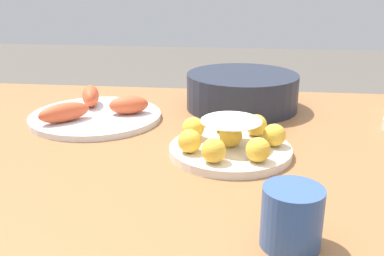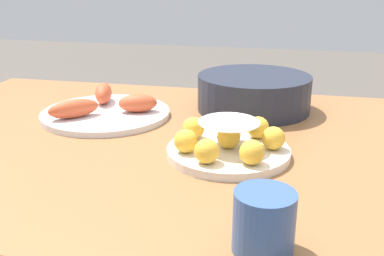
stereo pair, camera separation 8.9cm
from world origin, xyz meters
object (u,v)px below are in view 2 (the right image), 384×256
Objects in this scene: dining_table at (160,183)px; cake_plate at (228,142)px; serving_bowl at (254,91)px; seafood_platter at (105,110)px; cup_near at (264,222)px.

cake_plate is (0.16, -0.06, 0.13)m from dining_table.
seafood_platter is (-0.35, -0.13, -0.03)m from serving_bowl.
serving_bowl is at bearing 21.23° from seafood_platter.
serving_bowl is at bearing 96.39° from cup_near.
cup_near is at bearing -49.08° from seafood_platter.
dining_table is at bearing -124.32° from serving_bowl.
cake_plate is at bearing -20.99° from dining_table.
cup_near is (0.09, -0.30, 0.01)m from cake_plate.
serving_bowl is 0.91× the size of seafood_platter.
serving_bowl reaches higher than seafood_platter.
dining_table is 4.11× the size of seafood_platter.
cake_plate is at bearing -28.88° from seafood_platter.
serving_bowl is at bearing 86.58° from cake_plate.
seafood_platter is (-0.33, 0.18, -0.01)m from cake_plate.
cake_plate is 0.37m from seafood_platter.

